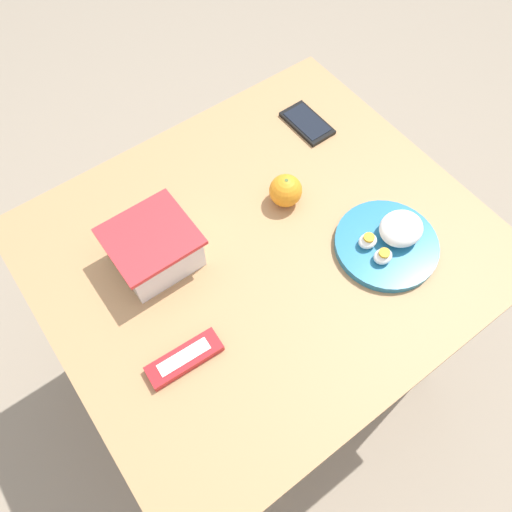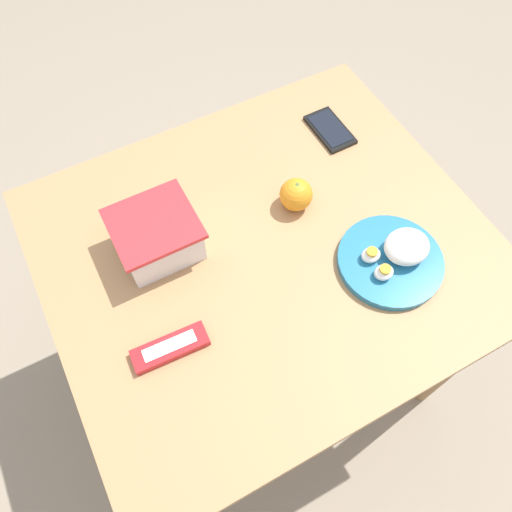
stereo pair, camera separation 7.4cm
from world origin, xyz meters
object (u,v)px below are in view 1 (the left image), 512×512
(food_container, at_px, (154,249))
(rice_plate, at_px, (390,240))
(cell_phone, at_px, (307,123))
(orange_fruit, at_px, (286,191))
(candy_bar, at_px, (185,358))

(food_container, relative_size, rice_plate, 0.77)
(cell_phone, bearing_deg, orange_fruit, -141.14)
(candy_bar, relative_size, cell_phone, 1.11)
(candy_bar, bearing_deg, rice_plate, -4.93)
(rice_plate, distance_m, candy_bar, 0.49)
(food_container, xyz_separation_m, candy_bar, (-0.07, -0.22, -0.03))
(orange_fruit, bearing_deg, cell_phone, 38.86)
(cell_phone, bearing_deg, food_container, -167.26)
(food_container, bearing_deg, cell_phone, 12.74)
(orange_fruit, distance_m, candy_bar, 0.43)
(food_container, distance_m, cell_phone, 0.52)
(orange_fruit, xyz_separation_m, cell_phone, (0.19, 0.15, -0.03))
(candy_bar, bearing_deg, orange_fruit, 25.52)
(food_container, distance_m, orange_fruit, 0.32)
(orange_fruit, bearing_deg, food_container, 172.91)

